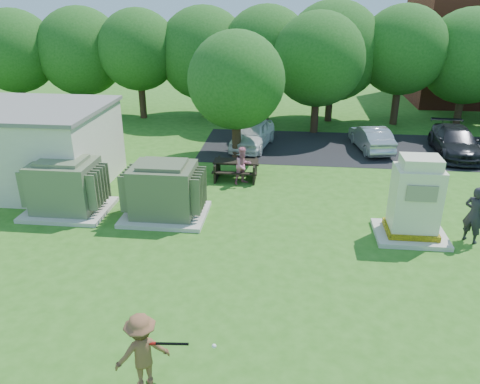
# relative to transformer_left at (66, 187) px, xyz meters

# --- Properties ---
(ground) EXTENTS (120.00, 120.00, 0.00)m
(ground) POSITION_rel_transformer_left_xyz_m (6.50, -4.50, -0.97)
(ground) COLOR #2D6619
(ground) RESTS_ON ground
(parking_strip) EXTENTS (20.00, 6.00, 0.01)m
(parking_strip) POSITION_rel_transformer_left_xyz_m (13.50, 9.00, -0.96)
(parking_strip) COLOR #232326
(parking_strip) RESTS_ON ground
(transformer_left) EXTENTS (3.00, 2.40, 2.07)m
(transformer_left) POSITION_rel_transformer_left_xyz_m (0.00, 0.00, 0.00)
(transformer_left) COLOR beige
(transformer_left) RESTS_ON ground
(transformer_right) EXTENTS (3.00, 2.40, 2.07)m
(transformer_right) POSITION_rel_transformer_left_xyz_m (3.70, 0.00, 0.00)
(transformer_right) COLOR beige
(transformer_right) RESTS_ON ground
(generator_cabinet) EXTENTS (2.31, 1.89, 2.82)m
(generator_cabinet) POSITION_rel_transformer_left_xyz_m (12.26, -0.63, 0.26)
(generator_cabinet) COLOR beige
(generator_cabinet) RESTS_ON ground
(picnic_table) EXTENTS (1.93, 1.45, 0.83)m
(picnic_table) POSITION_rel_transformer_left_xyz_m (5.82, 4.04, -0.45)
(picnic_table) COLOR black
(picnic_table) RESTS_ON ground
(batter) EXTENTS (1.30, 1.11, 1.74)m
(batter) POSITION_rel_transformer_left_xyz_m (5.33, -7.91, -0.10)
(batter) COLOR brown
(batter) RESTS_ON ground
(person_by_generator) EXTENTS (0.83, 0.82, 1.93)m
(person_by_generator) POSITION_rel_transformer_left_xyz_m (14.13, -0.76, -0.01)
(person_by_generator) COLOR black
(person_by_generator) RESTS_ON ground
(person_at_picnic) EXTENTS (1.00, 0.97, 1.62)m
(person_at_picnic) POSITION_rel_transformer_left_xyz_m (6.19, 3.49, -0.16)
(person_at_picnic) COLOR #D36F8A
(person_at_picnic) RESTS_ON ground
(car_white) EXTENTS (2.41, 4.42, 1.42)m
(car_white) POSITION_rel_transformer_left_xyz_m (6.16, 8.69, -0.26)
(car_white) COLOR white
(car_white) RESTS_ON ground
(car_silver_a) EXTENTS (1.99, 4.02, 1.27)m
(car_silver_a) POSITION_rel_transformer_left_xyz_m (12.31, 8.91, -0.34)
(car_silver_a) COLOR #B0B0B5
(car_silver_a) RESTS_ON ground
(car_dark) EXTENTS (2.20, 4.82, 1.37)m
(car_dark) POSITION_rel_transformer_left_xyz_m (16.37, 8.54, -0.29)
(car_dark) COLOR black
(car_dark) RESTS_ON ground
(batting_equipment) EXTENTS (1.45, 0.19, 0.18)m
(batting_equipment) POSITION_rel_transformer_left_xyz_m (5.96, -7.95, 0.19)
(batting_equipment) COLOR black
(batting_equipment) RESTS_ON ground
(tree_row) EXTENTS (41.30, 13.30, 7.30)m
(tree_row) POSITION_rel_transformer_left_xyz_m (8.25, 14.00, 3.18)
(tree_row) COLOR #47301E
(tree_row) RESTS_ON ground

